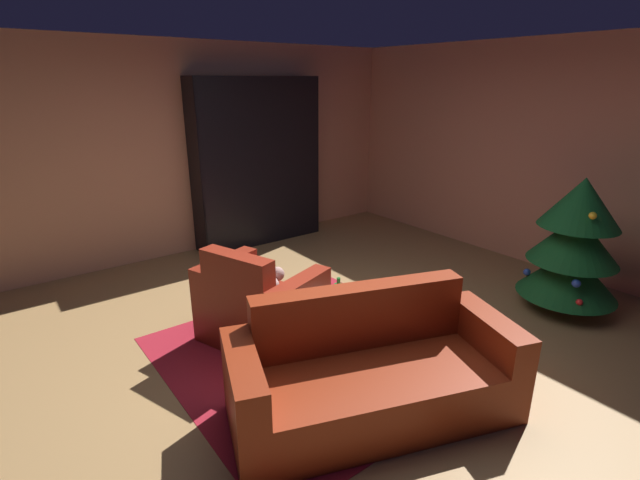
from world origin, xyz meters
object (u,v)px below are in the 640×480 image
at_px(bookshelf_unit, 266,162).
at_px(armchair_red, 259,308).
at_px(book_stack_on_table, 339,308).
at_px(couch_red, 371,376).
at_px(bottle_on_table, 338,292).
at_px(coffee_table, 329,317).
at_px(decorated_tree, 574,244).

relative_size(bookshelf_unit, armchair_red, 1.93).
relative_size(armchair_red, book_stack_on_table, 5.56).
relative_size(armchair_red, couch_red, 0.56).
distance_m(bookshelf_unit, couch_red, 3.95).
bearing_deg(couch_red, bottle_on_table, 157.12).
bearing_deg(armchair_red, book_stack_on_table, 26.00).
height_order(coffee_table, book_stack_on_table, book_stack_on_table).
xyz_separation_m(bookshelf_unit, armchair_red, (2.35, -1.50, -0.79)).
bearing_deg(bookshelf_unit, decorated_tree, 18.83).
distance_m(armchair_red, coffee_table, 0.69).
height_order(bookshelf_unit, coffee_table, bookshelf_unit).
xyz_separation_m(bookshelf_unit, coffee_table, (2.98, -1.23, -0.70)).
relative_size(book_stack_on_table, bottle_on_table, 0.96).
xyz_separation_m(armchair_red, bottle_on_table, (0.52, 0.45, 0.22)).
distance_m(couch_red, coffee_table, 0.66).
height_order(armchair_red, book_stack_on_table, armchair_red).
bearing_deg(bookshelf_unit, armchair_red, -32.61).
xyz_separation_m(bookshelf_unit, decorated_tree, (3.66, 1.25, -0.42)).
bearing_deg(armchair_red, bookshelf_unit, 147.39).
bearing_deg(coffee_table, armchair_red, -156.57).
bearing_deg(couch_red, coffee_table, 168.30).
bearing_deg(book_stack_on_table, armchair_red, -154.00).
distance_m(armchair_red, decorated_tree, 3.07).
xyz_separation_m(coffee_table, bottle_on_table, (-0.11, 0.18, 0.12)).
bearing_deg(bottle_on_table, coffee_table, -59.61).
bearing_deg(decorated_tree, coffee_table, -105.34).
bearing_deg(decorated_tree, book_stack_on_table, -104.55).
xyz_separation_m(bookshelf_unit, couch_red, (3.62, -1.36, -0.83)).
xyz_separation_m(armchair_red, couch_red, (1.26, 0.14, -0.03)).
relative_size(coffee_table, book_stack_on_table, 3.66).
height_order(bookshelf_unit, couch_red, bookshelf_unit).
xyz_separation_m(coffee_table, decorated_tree, (0.68, 2.48, 0.28)).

